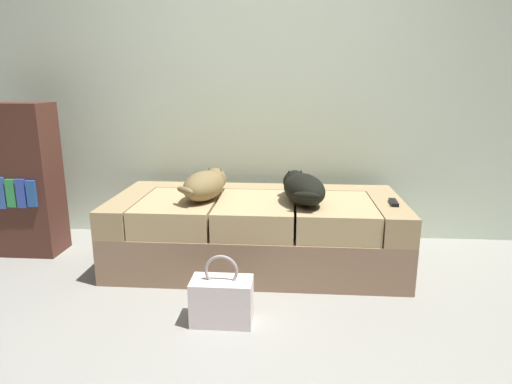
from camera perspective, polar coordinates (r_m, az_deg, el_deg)
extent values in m
plane|color=#97968E|center=(2.15, -2.28, -20.91)|extent=(10.00, 10.00, 0.00)
cube|color=silver|center=(3.53, 0.92, 16.75)|extent=(6.40, 0.10, 2.80)
cube|color=#927257|center=(3.06, 0.07, -6.66)|extent=(1.94, 0.87, 0.30)
cube|color=tan|center=(3.17, -15.84, -1.94)|extent=(0.20, 0.87, 0.18)
cube|color=tan|center=(3.05, 16.64, -2.62)|extent=(0.20, 0.87, 0.18)
cube|color=tan|center=(3.31, 0.51, -0.72)|extent=(1.54, 0.20, 0.18)
cube|color=tan|center=(2.97, -10.01, -2.66)|extent=(0.50, 0.66, 0.18)
cube|color=tan|center=(2.89, -0.08, -2.92)|extent=(0.50, 0.66, 0.18)
cube|color=tan|center=(2.90, 10.13, -3.10)|extent=(0.50, 0.66, 0.18)
ellipsoid|color=olive|center=(2.90, -6.80, 0.80)|extent=(0.32, 0.46, 0.19)
sphere|color=olive|center=(3.08, -5.32, 1.69)|extent=(0.15, 0.15, 0.15)
ellipsoid|color=#4A3D26|center=(3.14, -4.84, 1.79)|extent=(0.08, 0.10, 0.05)
cone|color=#4A3D26|center=(3.08, -6.08, 2.79)|extent=(0.04, 0.04, 0.04)
cone|color=#4A3D26|center=(3.05, -4.61, 2.71)|extent=(0.04, 0.04, 0.04)
ellipsoid|color=olive|center=(2.76, -9.25, 0.21)|extent=(0.15, 0.14, 0.04)
ellipsoid|color=black|center=(2.79, 6.28, 0.35)|extent=(0.35, 0.47, 0.19)
sphere|color=black|center=(2.98, 5.07, 1.33)|extent=(0.16, 0.16, 0.16)
ellipsoid|color=black|center=(3.05, 4.67, 1.45)|extent=(0.08, 0.11, 0.06)
cone|color=black|center=(2.96, 4.28, 2.42)|extent=(0.04, 0.04, 0.05)
cone|color=black|center=(2.98, 5.89, 2.49)|extent=(0.04, 0.04, 0.05)
ellipsoid|color=black|center=(2.60, 6.60, -0.47)|extent=(0.17, 0.08, 0.05)
cube|color=black|center=(2.93, 17.48, -1.30)|extent=(0.05, 0.15, 0.02)
cube|color=silver|center=(2.37, -4.47, -13.96)|extent=(0.32, 0.18, 0.24)
torus|color=#A4999A|center=(2.30, -4.55, -10.22)|extent=(0.18, 0.02, 0.18)
cube|color=#4F2A21|center=(3.61, -28.61, 1.40)|extent=(0.56, 0.28, 1.10)
cube|color=#355DB2|center=(3.52, -30.32, -0.12)|extent=(0.06, 0.02, 0.22)
cube|color=#33964F|center=(3.48, -29.31, -0.14)|extent=(0.06, 0.02, 0.20)
cube|color=#344EB9|center=(3.44, -28.27, -0.17)|extent=(0.06, 0.02, 0.20)
cube|color=#2858A9|center=(3.40, -27.21, -0.19)|extent=(0.06, 0.02, 0.19)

